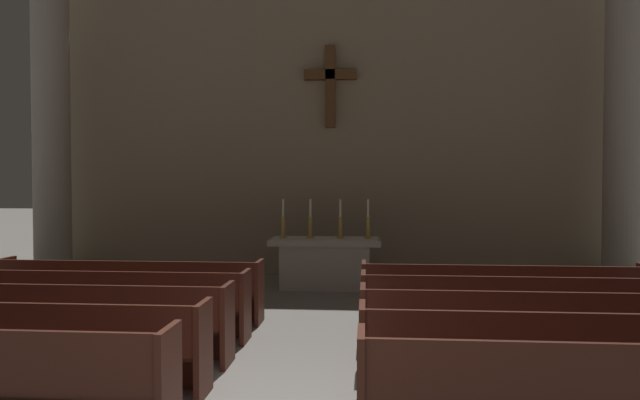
% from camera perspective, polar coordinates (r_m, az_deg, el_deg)
% --- Properties ---
extents(pew_left_row_2, '(4.07, 0.50, 0.95)m').
position_cam_1_polar(pew_left_row_2, '(6.77, -28.48, -12.52)').
color(pew_left_row_2, '#4C2319').
rests_on(pew_left_row_2, ground).
extents(pew_left_row_3, '(4.07, 0.50, 0.95)m').
position_cam_1_polar(pew_left_row_3, '(7.59, -24.32, -10.91)').
color(pew_left_row_3, '#4C2319').
rests_on(pew_left_row_3, ground).
extents(pew_left_row_4, '(4.07, 0.50, 0.95)m').
position_cam_1_polar(pew_left_row_4, '(8.45, -21.02, -9.58)').
color(pew_left_row_4, '#4C2319').
rests_on(pew_left_row_4, ground).
extents(pew_left_row_5, '(4.07, 0.50, 0.95)m').
position_cam_1_polar(pew_left_row_5, '(9.34, -18.36, -8.48)').
color(pew_left_row_5, '#4C2319').
rests_on(pew_left_row_5, ground).
extents(pew_right_row_1, '(4.07, 0.50, 0.95)m').
position_cam_1_polar(pew_right_row_1, '(5.17, 27.98, -16.99)').
color(pew_right_row_1, '#4C2319').
rests_on(pew_right_row_1, ground).
extents(pew_right_row_2, '(4.07, 0.50, 0.95)m').
position_cam_1_polar(pew_right_row_2, '(6.05, 24.15, -14.17)').
color(pew_right_row_2, '#4C2319').
rests_on(pew_right_row_2, ground).
extents(pew_right_row_3, '(4.07, 0.50, 0.95)m').
position_cam_1_polar(pew_right_row_3, '(6.96, 21.37, -12.03)').
color(pew_right_row_3, '#4C2319').
rests_on(pew_right_row_3, ground).
extents(pew_right_row_4, '(4.07, 0.50, 0.95)m').
position_cam_1_polar(pew_right_row_4, '(7.89, 19.27, -10.37)').
color(pew_right_row_4, '#4C2319').
rests_on(pew_right_row_4, ground).
extents(pew_right_row_5, '(4.07, 0.50, 0.95)m').
position_cam_1_polar(pew_right_row_5, '(8.84, 17.63, -9.06)').
color(pew_right_row_5, '#4C2319').
rests_on(pew_right_row_5, ground).
extents(column_left_third, '(1.15, 1.15, 6.46)m').
position_cam_1_polar(column_left_third, '(13.54, -25.08, 5.93)').
color(column_left_third, '#9E998E').
rests_on(column_left_third, ground).
extents(column_right_third, '(1.15, 1.15, 6.46)m').
position_cam_1_polar(column_right_third, '(12.81, 27.98, 6.14)').
color(column_right_third, '#9E998E').
rests_on(column_right_third, ground).
extents(altar, '(2.20, 0.90, 1.01)m').
position_cam_1_polar(altar, '(11.55, 0.53, -6.15)').
color(altar, '#A8A399').
rests_on(altar, ground).
extents(candlestick_outer_left, '(0.16, 0.16, 0.78)m').
position_cam_1_polar(candlestick_outer_left, '(11.56, -3.68, -2.50)').
color(candlestick_outer_left, '#B79338').
rests_on(candlestick_outer_left, altar).
extents(candlestick_inner_left, '(0.16, 0.16, 0.78)m').
position_cam_1_polar(candlestick_inner_left, '(11.49, -0.96, -2.52)').
color(candlestick_inner_left, '#B79338').
rests_on(candlestick_inner_left, altar).
extents(candlestick_inner_right, '(0.16, 0.16, 0.78)m').
position_cam_1_polar(candlestick_inner_right, '(11.45, 2.03, -2.54)').
color(candlestick_inner_right, '#B79338').
rests_on(candlestick_inner_right, altar).
extents(candlestick_outer_right, '(0.16, 0.16, 0.78)m').
position_cam_1_polar(candlestick_outer_right, '(11.44, 4.79, -2.55)').
color(candlestick_outer_right, '#B79338').
rests_on(candlestick_outer_right, altar).
extents(apse_with_cross, '(12.95, 0.47, 7.75)m').
position_cam_1_polar(apse_with_cross, '(13.32, 1.09, 9.34)').
color(apse_with_cross, gray).
rests_on(apse_with_cross, ground).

